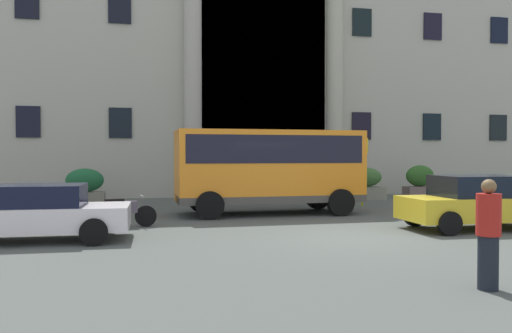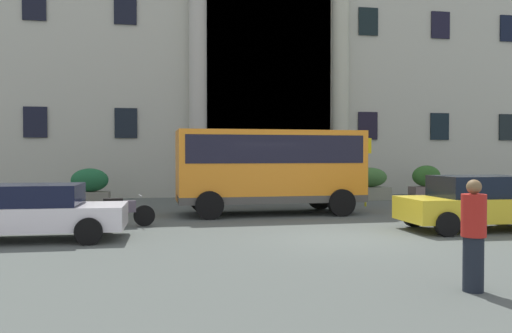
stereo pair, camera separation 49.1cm
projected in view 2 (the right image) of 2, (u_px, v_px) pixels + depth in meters
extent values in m
cube|color=#4A504B|center=(346.00, 241.00, 12.46)|extent=(80.00, 64.00, 0.12)
cube|color=#A9AA99|center=(238.00, 51.00, 29.48)|extent=(34.83, 9.00, 15.96)
cube|color=black|center=(270.00, 93.00, 25.35)|extent=(6.23, 0.12, 10.13)
cylinder|color=#A9A79A|center=(198.00, 91.00, 24.40)|extent=(0.84, 0.84, 10.13)
cylinder|color=#ACAE96|center=(340.00, 94.00, 25.69)|extent=(0.84, 0.84, 10.13)
cube|color=black|center=(35.00, 122.00, 23.30)|extent=(1.03, 0.08, 1.40)
cube|color=black|center=(126.00, 123.00, 24.03)|extent=(1.03, 0.08, 1.40)
cube|color=black|center=(368.00, 126.00, 26.21)|extent=(1.03, 0.08, 1.40)
cube|color=black|center=(440.00, 127.00, 26.94)|extent=(1.03, 0.08, 1.40)
cube|color=black|center=(508.00, 127.00, 27.66)|extent=(1.03, 0.08, 1.40)
cube|color=black|center=(34.00, 5.00, 23.18)|extent=(1.03, 0.08, 1.40)
cube|color=black|center=(125.00, 9.00, 23.91)|extent=(1.03, 0.08, 1.40)
cube|color=black|center=(368.00, 22.00, 26.09)|extent=(1.03, 0.08, 1.40)
cube|color=black|center=(440.00, 25.00, 26.82)|extent=(1.03, 0.08, 1.40)
cube|color=black|center=(509.00, 29.00, 27.54)|extent=(1.03, 0.08, 1.40)
cube|color=orange|center=(269.00, 166.00, 17.70)|extent=(6.31, 2.36, 2.40)
cube|color=black|center=(269.00, 149.00, 17.68)|extent=(5.94, 2.38, 0.91)
cube|color=black|center=(354.00, 155.00, 18.31)|extent=(0.10, 1.87, 1.14)
cube|color=#494843|center=(269.00, 197.00, 17.72)|extent=(6.31, 2.40, 0.24)
cylinder|color=black|center=(320.00, 197.00, 19.26)|extent=(0.91, 0.30, 0.90)
cylinder|color=black|center=(341.00, 203.00, 17.08)|extent=(0.91, 0.30, 0.90)
cylinder|color=black|center=(202.00, 199.00, 18.37)|extent=(0.91, 0.30, 0.90)
cylinder|color=black|center=(209.00, 205.00, 16.19)|extent=(0.91, 0.30, 0.90)
cylinder|color=#969918|center=(366.00, 173.00, 20.31)|extent=(0.08, 0.08, 2.64)
cube|color=yellow|center=(366.00, 146.00, 20.26)|extent=(0.44, 0.03, 0.60)
cube|color=slate|center=(90.00, 198.00, 21.58)|extent=(1.59, 0.88, 0.49)
ellipsoid|color=#1C5831|center=(90.00, 180.00, 21.56)|extent=(1.53, 0.79, 0.98)
cube|color=#6F5E59|center=(426.00, 192.00, 24.51)|extent=(1.48, 0.77, 0.52)
ellipsoid|color=#2A5720|center=(426.00, 176.00, 24.49)|extent=(1.42, 0.70, 1.01)
cube|color=gray|center=(369.00, 193.00, 23.32)|extent=(1.72, 0.99, 0.57)
ellipsoid|color=#355F2B|center=(369.00, 177.00, 23.30)|extent=(1.65, 0.89, 0.88)
cube|color=gray|center=(282.00, 194.00, 22.86)|extent=(1.75, 0.81, 0.62)
ellipsoid|color=#1B4D21|center=(282.00, 175.00, 22.84)|extent=(1.68, 0.73, 1.06)
cube|color=silver|center=(26.00, 217.00, 12.25)|extent=(4.62, 1.87, 0.56)
cube|color=black|center=(26.00, 195.00, 12.24)|extent=(2.50, 1.62, 0.50)
cylinder|color=black|center=(99.00, 221.00, 13.40)|extent=(0.62, 0.21, 0.62)
cylinder|color=black|center=(89.00, 231.00, 11.63)|extent=(0.62, 0.21, 0.62)
cube|color=gold|center=(477.00, 209.00, 13.91)|extent=(4.12, 1.81, 0.63)
cube|color=black|center=(478.00, 186.00, 13.89)|extent=(2.23, 1.58, 0.57)
cylinder|color=black|center=(503.00, 214.00, 15.02)|extent=(0.62, 0.21, 0.62)
cylinder|color=black|center=(414.00, 216.00, 14.55)|extent=(0.62, 0.21, 0.62)
cylinder|color=black|center=(447.00, 224.00, 12.81)|extent=(0.62, 0.21, 0.62)
cylinder|color=black|center=(144.00, 216.00, 14.68)|extent=(0.61, 0.20, 0.60)
cylinder|color=black|center=(95.00, 218.00, 14.21)|extent=(0.61, 0.22, 0.60)
cube|color=#4A414D|center=(120.00, 207.00, 14.44)|extent=(0.89, 0.38, 0.32)
cube|color=black|center=(113.00, 201.00, 14.37)|extent=(0.55, 0.28, 0.12)
cylinder|color=#A5A5A8|center=(140.00, 195.00, 14.63)|extent=(0.12, 0.55, 0.03)
cylinder|color=black|center=(473.00, 264.00, 7.67)|extent=(0.30, 0.30, 0.82)
cylinder|color=#AC201A|center=(474.00, 215.00, 7.65)|extent=(0.36, 0.36, 0.63)
sphere|color=brown|center=(474.00, 187.00, 7.64)|extent=(0.22, 0.22, 0.22)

